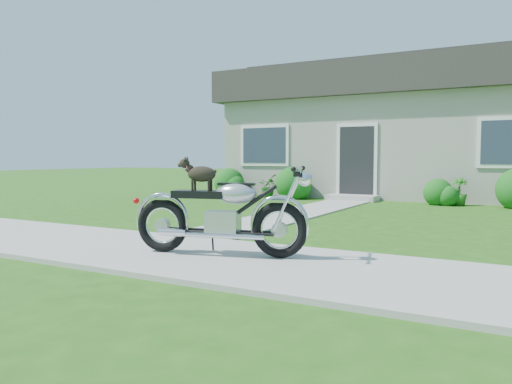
# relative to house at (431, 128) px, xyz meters

# --- Properties ---
(ground) EXTENTS (80.00, 80.00, 0.00)m
(ground) POSITION_rel_house_xyz_m (0.00, -11.99, -2.16)
(ground) COLOR #235114
(ground) RESTS_ON ground
(sidewalk) EXTENTS (24.00, 2.20, 0.04)m
(sidewalk) POSITION_rel_house_xyz_m (0.00, -11.99, -2.14)
(sidewalk) COLOR #9E9B93
(sidewalk) RESTS_ON ground
(walkway) EXTENTS (1.20, 8.00, 0.03)m
(walkway) POSITION_rel_house_xyz_m (-1.50, -6.99, -2.14)
(walkway) COLOR #9E9B93
(walkway) RESTS_ON ground
(house) EXTENTS (12.60, 7.03, 4.50)m
(house) POSITION_rel_house_xyz_m (0.00, 0.00, 0.00)
(house) COLOR #ADA69C
(house) RESTS_ON ground
(shrub_row) EXTENTS (10.75, 1.06, 1.06)m
(shrub_row) POSITION_rel_house_xyz_m (-0.08, -3.49, -1.74)
(shrub_row) COLOR #175818
(shrub_row) RESTS_ON ground
(potted_plant_left) EXTENTS (0.75, 0.80, 0.70)m
(potted_plant_left) POSITION_rel_house_xyz_m (-4.16, -3.44, -1.81)
(potted_plant_left) COLOR #1A5A18
(potted_plant_left) RESTS_ON ground
(potted_plant_right) EXTENTS (0.44, 0.44, 0.71)m
(potted_plant_right) POSITION_rel_house_xyz_m (1.31, -3.44, -1.80)
(potted_plant_right) COLOR #25691C
(potted_plant_right) RESTS_ON ground
(motorcycle_with_dog) EXTENTS (2.19, 0.84, 1.17)m
(motorcycle_with_dog) POSITION_rel_house_xyz_m (-0.35, -11.91, -1.61)
(motorcycle_with_dog) COLOR black
(motorcycle_with_dog) RESTS_ON sidewalk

